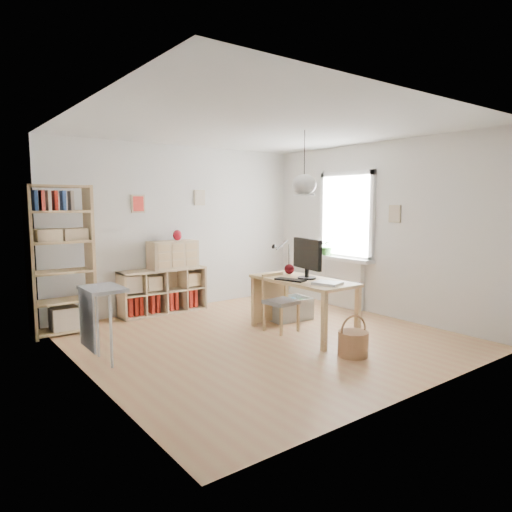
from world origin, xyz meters
TOP-DOWN VIEW (x-y plane):
  - ground at (0.00, 0.00)m, footprint 4.50×4.50m
  - room_shell at (0.55, -0.15)m, footprint 4.50×4.50m
  - window_unit at (2.23, 0.60)m, footprint 0.07×1.16m
  - radiator at (2.19, 0.60)m, footprint 0.10×0.80m
  - windowsill at (2.14, 0.60)m, footprint 0.22×1.20m
  - desk at (0.55, -0.15)m, footprint 0.70×1.50m
  - cube_shelf at (-0.47, 2.08)m, footprint 1.40×0.38m
  - tall_bookshelf at (-2.04, 1.80)m, footprint 0.80×0.38m
  - side_table at (-2.04, 0.35)m, footprint 0.40×0.55m
  - chair at (0.39, 0.16)m, footprint 0.42×0.42m
  - wicker_basket at (0.39, -1.18)m, footprint 0.35×0.35m
  - storage_chest at (0.92, 0.60)m, footprint 0.70×0.77m
  - monitor at (0.60, -0.17)m, footprint 0.25×0.62m
  - keyboard at (0.33, -0.14)m, footprint 0.26×0.44m
  - task_lamp at (0.62, 0.39)m, footprint 0.41×0.15m
  - yarn_ball at (0.68, 0.28)m, footprint 0.14×0.14m
  - paper_tray at (0.51, -0.64)m, footprint 0.35×0.39m
  - drawer_chest at (-0.27, 2.04)m, footprint 0.77×0.36m
  - red_vase at (-0.18, 2.04)m, footprint 0.14×0.14m
  - potted_plant at (2.12, 0.95)m, footprint 0.35×0.32m

SIDE VIEW (x-z plane):
  - ground at x=0.00m, z-range 0.00..0.00m
  - wicker_basket at x=0.39m, z-range -0.09..0.40m
  - storage_chest at x=0.92m, z-range -0.12..0.56m
  - cube_shelf at x=-0.47m, z-range -0.06..0.66m
  - radiator at x=2.19m, z-range 0.00..0.80m
  - chair at x=0.39m, z-range 0.06..0.85m
  - desk at x=0.55m, z-range 0.28..1.03m
  - side_table at x=-2.04m, z-range 0.24..1.09m
  - keyboard at x=0.33m, z-range 0.75..0.77m
  - paper_tray at x=0.51m, z-range 0.75..0.78m
  - yarn_ball at x=0.68m, z-range 0.75..0.89m
  - windowsill at x=2.14m, z-range 0.80..0.86m
  - drawer_chest at x=-0.27m, z-range 0.72..1.16m
  - potted_plant at x=2.12m, z-range 0.86..1.18m
  - task_lamp at x=0.62m, z-range 0.83..1.27m
  - monitor at x=0.60m, z-range 0.78..1.32m
  - tall_bookshelf at x=-2.04m, z-range 0.09..2.09m
  - red_vase at x=-0.18m, z-range 1.16..1.33m
  - window_unit at x=2.23m, z-range 0.82..2.28m
  - room_shell at x=0.55m, z-range -0.25..4.25m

